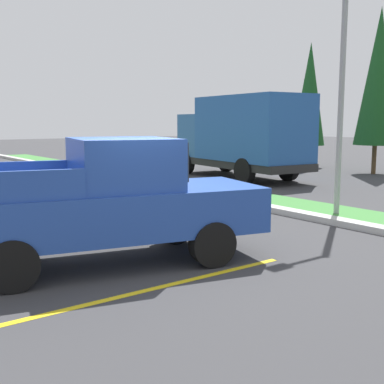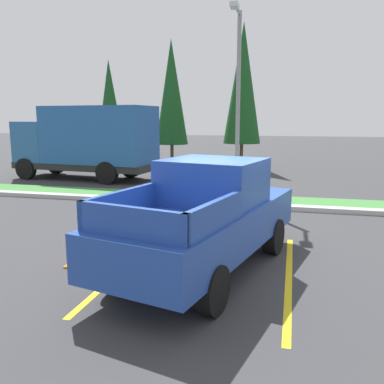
{
  "view_description": "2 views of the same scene",
  "coord_description": "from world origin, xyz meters",
  "px_view_note": "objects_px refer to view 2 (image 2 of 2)",
  "views": [
    {
      "loc": [
        7.0,
        -4.34,
        2.37
      ],
      "look_at": [
        -0.41,
        1.2,
        1.03
      ],
      "focal_mm": 45.58,
      "sensor_mm": 36.0,
      "label": 1
    },
    {
      "loc": [
        1.29,
        -7.96,
        2.87
      ],
      "look_at": [
        -0.64,
        -0.14,
        1.4
      ],
      "focal_mm": 38.18,
      "sensor_mm": 36.0,
      "label": 2
    }
  ],
  "objects_px": {
    "street_light": "(238,93)",
    "cypress_tree_leftmost": "(110,103)",
    "cypress_tree_center": "(243,84)",
    "traffic_cone": "(76,252)",
    "pickup_truck_main": "(207,217)",
    "cypress_tree_left_inner": "(171,92)",
    "cargo_truck_distant": "(88,140)"
  },
  "relations": [
    {
      "from": "cypress_tree_left_inner",
      "to": "pickup_truck_main",
      "type": "bearing_deg",
      "value": -71.14
    },
    {
      "from": "pickup_truck_main",
      "to": "cypress_tree_center",
      "type": "distance_m",
      "value": 16.53
    },
    {
      "from": "cypress_tree_center",
      "to": "street_light",
      "type": "bearing_deg",
      "value": -83.99
    },
    {
      "from": "pickup_truck_main",
      "to": "cypress_tree_leftmost",
      "type": "distance_m",
      "value": 19.29
    },
    {
      "from": "street_light",
      "to": "cypress_tree_leftmost",
      "type": "height_order",
      "value": "cypress_tree_leftmost"
    },
    {
      "from": "cypress_tree_leftmost",
      "to": "cypress_tree_center",
      "type": "relative_size",
      "value": 0.79
    },
    {
      "from": "cargo_truck_distant",
      "to": "street_light",
      "type": "distance_m",
      "value": 8.65
    },
    {
      "from": "cypress_tree_leftmost",
      "to": "street_light",
      "type": "bearing_deg",
      "value": -47.44
    },
    {
      "from": "pickup_truck_main",
      "to": "street_light",
      "type": "xyz_separation_m",
      "value": [
        -0.33,
        6.39,
        2.63
      ]
    },
    {
      "from": "cypress_tree_leftmost",
      "to": "cargo_truck_distant",
      "type": "bearing_deg",
      "value": -74.45
    },
    {
      "from": "street_light",
      "to": "cypress_tree_left_inner",
      "type": "distance_m",
      "value": 11.14
    },
    {
      "from": "pickup_truck_main",
      "to": "cypress_tree_center",
      "type": "height_order",
      "value": "cypress_tree_center"
    },
    {
      "from": "pickup_truck_main",
      "to": "traffic_cone",
      "type": "height_order",
      "value": "pickup_truck_main"
    },
    {
      "from": "cypress_tree_leftmost",
      "to": "cypress_tree_center",
      "type": "height_order",
      "value": "cypress_tree_center"
    },
    {
      "from": "cargo_truck_distant",
      "to": "cypress_tree_left_inner",
      "type": "xyz_separation_m",
      "value": [
        2.33,
        6.0,
        2.49
      ]
    },
    {
      "from": "street_light",
      "to": "cargo_truck_distant",
      "type": "bearing_deg",
      "value": 153.07
    },
    {
      "from": "traffic_cone",
      "to": "cypress_tree_center",
      "type": "bearing_deg",
      "value": 85.94
    },
    {
      "from": "cargo_truck_distant",
      "to": "street_light",
      "type": "relative_size",
      "value": 1.12
    },
    {
      "from": "pickup_truck_main",
      "to": "cypress_tree_left_inner",
      "type": "distance_m",
      "value": 17.45
    },
    {
      "from": "cypress_tree_center",
      "to": "cargo_truck_distant",
      "type": "bearing_deg",
      "value": -138.2
    },
    {
      "from": "cargo_truck_distant",
      "to": "cypress_tree_center",
      "type": "relative_size",
      "value": 0.87
    },
    {
      "from": "pickup_truck_main",
      "to": "cypress_tree_center",
      "type": "bearing_deg",
      "value": 94.8
    },
    {
      "from": "cargo_truck_distant",
      "to": "street_light",
      "type": "bearing_deg",
      "value": -26.93
    },
    {
      "from": "cypress_tree_leftmost",
      "to": "traffic_cone",
      "type": "xyz_separation_m",
      "value": [
        7.1,
        -16.95,
        -3.47
      ]
    },
    {
      "from": "street_light",
      "to": "traffic_cone",
      "type": "distance_m",
      "value": 7.94
    },
    {
      "from": "cargo_truck_distant",
      "to": "street_light",
      "type": "xyz_separation_m",
      "value": [
        7.54,
        -3.83,
        1.82
      ]
    },
    {
      "from": "cypress_tree_leftmost",
      "to": "cypress_tree_left_inner",
      "type": "height_order",
      "value": "cypress_tree_left_inner"
    },
    {
      "from": "cargo_truck_distant",
      "to": "traffic_cone",
      "type": "relative_size",
      "value": 11.67
    },
    {
      "from": "pickup_truck_main",
      "to": "street_light",
      "type": "distance_m",
      "value": 6.92
    },
    {
      "from": "cargo_truck_distant",
      "to": "pickup_truck_main",
      "type": "bearing_deg",
      "value": -52.4
    },
    {
      "from": "pickup_truck_main",
      "to": "cargo_truck_distant",
      "type": "relative_size",
      "value": 0.79
    },
    {
      "from": "street_light",
      "to": "cypress_tree_center",
      "type": "height_order",
      "value": "cypress_tree_center"
    }
  ]
}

